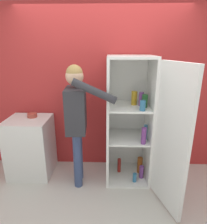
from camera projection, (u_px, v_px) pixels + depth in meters
ground_plane at (100, 202)px, 2.60m from camera, size 12.00×12.00×0.00m
wall_back at (102, 91)px, 3.14m from camera, size 7.00×0.06×2.55m
refrigerator at (136, 124)px, 2.80m from camera, size 0.86×1.25×1.83m
person at (77, 113)px, 2.68m from camera, size 0.68×0.60×1.72m
counter at (31, 146)px, 3.10m from camera, size 0.63×0.59×0.91m
bowl at (32, 115)px, 3.03m from camera, size 0.14×0.14×0.06m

